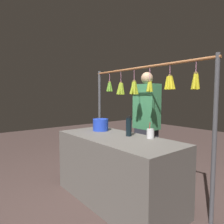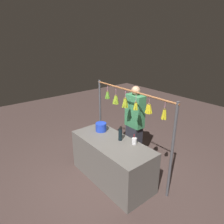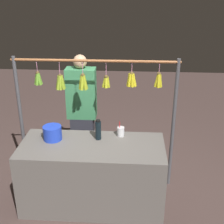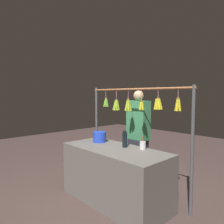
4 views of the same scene
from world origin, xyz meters
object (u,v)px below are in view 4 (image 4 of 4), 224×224
Objects in this scene: blue_bucket at (99,137)px; drink_cup at (143,145)px; water_bottle at (125,139)px; vendor_person at (138,137)px.

blue_bucket is 1.15× the size of drink_cup.
drink_cup is (-0.26, -0.10, -0.06)m from water_bottle.
drink_cup is at bearing 134.77° from vendor_person.
drink_cup is 0.11× the size of vendor_person.
water_bottle is 0.15× the size of vendor_person.
blue_bucket is (0.54, 0.04, -0.03)m from water_bottle.
water_bottle is at bearing 21.06° from drink_cup.
drink_cup is at bearing -158.94° from water_bottle.
water_bottle reaches higher than drink_cup.
vendor_person reaches higher than drink_cup.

